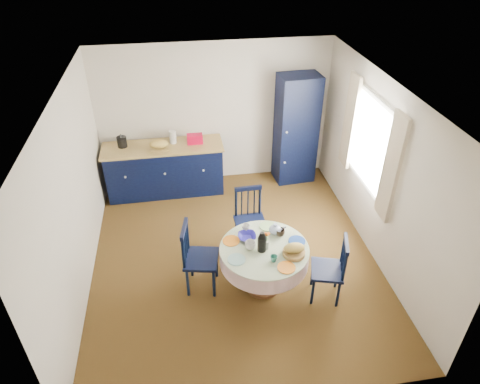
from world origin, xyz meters
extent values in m
plane|color=black|center=(0.00, 0.00, 0.00)|extent=(4.50, 4.50, 0.00)
plane|color=white|center=(0.00, 0.00, 2.50)|extent=(4.50, 4.50, 0.00)
cube|color=beige|center=(0.00, 2.25, 1.25)|extent=(4.00, 0.02, 2.50)
cube|color=beige|center=(-2.00, 0.00, 1.25)|extent=(0.02, 4.50, 2.50)
cube|color=beige|center=(2.00, 0.00, 1.25)|extent=(0.02, 4.50, 2.50)
plane|color=white|center=(2.00, 0.30, 1.50)|extent=(0.00, 1.20, 1.20)
cube|color=white|center=(1.92, -0.40, 1.55)|extent=(0.05, 0.34, 1.45)
cube|color=white|center=(1.92, 1.00, 1.55)|extent=(0.05, 0.34, 1.45)
cube|color=black|center=(-0.93, 1.90, 0.43)|extent=(1.96, 0.60, 0.86)
cube|color=tan|center=(-0.93, 1.90, 0.88)|extent=(2.02, 0.64, 0.04)
cube|color=#A60426|center=(-0.38, 1.93, 0.98)|extent=(0.26, 0.14, 0.16)
cube|color=tan|center=(-0.98, 1.82, 0.91)|extent=(0.34, 0.24, 0.02)
ellipsoid|color=tan|center=(-0.98, 1.82, 0.99)|extent=(0.31, 0.20, 0.13)
cylinder|color=silver|center=(-0.75, 1.99, 1.01)|extent=(0.12, 0.12, 0.22)
cube|color=black|center=(1.40, 2.00, 0.98)|extent=(0.72, 0.55, 1.96)
cylinder|color=white|center=(1.14, 1.75, 1.08)|extent=(0.04, 0.02, 0.04)
cylinder|color=white|center=(1.14, 1.75, 0.49)|extent=(0.04, 0.02, 0.04)
cylinder|color=#563318|center=(0.29, -0.64, 0.03)|extent=(0.46, 0.46, 0.05)
cylinder|color=#563318|center=(0.29, -0.64, 0.33)|extent=(0.10, 0.10, 0.61)
cylinder|color=#563318|center=(0.29, -0.64, 0.65)|extent=(1.07, 1.07, 0.03)
cylinder|color=white|center=(0.29, -0.64, 0.56)|extent=(1.13, 1.13, 0.22)
cylinder|color=white|center=(0.29, -0.64, 0.68)|extent=(1.13, 1.13, 0.01)
cylinder|color=#8FC3C0|center=(-0.09, -0.80, 0.69)|extent=(0.22, 0.22, 0.01)
cylinder|color=orange|center=(0.48, -1.03, 0.69)|extent=(0.22, 0.22, 0.01)
cylinder|color=navy|center=(0.73, -0.58, 0.69)|extent=(0.22, 0.22, 0.01)
cylinder|color=#92C076|center=(0.43, -0.22, 0.69)|extent=(0.22, 0.22, 0.01)
cylinder|color=orange|center=(-0.10, -0.44, 0.69)|extent=(0.22, 0.22, 0.01)
cylinder|color=olive|center=(0.63, -0.81, 0.71)|extent=(0.28, 0.28, 0.05)
ellipsoid|color=tan|center=(0.63, -0.81, 0.79)|extent=(0.26, 0.16, 0.11)
cube|color=silver|center=(0.13, -0.54, 0.70)|extent=(0.10, 0.07, 0.04)
cylinder|color=black|center=(-0.37, -0.70, 0.23)|extent=(0.04, 0.04, 0.46)
cylinder|color=black|center=(-0.29, -0.35, 0.23)|extent=(0.04, 0.04, 0.46)
cylinder|color=black|center=(-0.70, -0.64, 0.23)|extent=(0.04, 0.04, 0.46)
cylinder|color=black|center=(-0.63, -0.28, 0.23)|extent=(0.04, 0.04, 0.46)
cube|color=black|center=(-0.50, -0.49, 0.48)|extent=(0.50, 0.52, 0.04)
cylinder|color=black|center=(-0.72, -0.63, 0.73)|extent=(0.04, 0.04, 0.51)
cylinder|color=black|center=(-0.65, -0.28, 0.73)|extent=(0.04, 0.04, 0.51)
cube|color=black|center=(-0.68, -0.45, 0.96)|extent=(0.12, 0.40, 0.06)
cylinder|color=black|center=(-0.70, -0.55, 0.71)|extent=(0.02, 0.02, 0.42)
cylinder|color=black|center=(-0.68, -0.45, 0.71)|extent=(0.02, 0.02, 0.42)
cylinder|color=black|center=(-0.66, -0.36, 0.71)|extent=(0.02, 0.02, 0.42)
cylinder|color=black|center=(0.09, -0.01, 0.22)|extent=(0.04, 0.04, 0.44)
cylinder|color=black|center=(0.44, 0.00, 0.22)|extent=(0.04, 0.04, 0.44)
cylinder|color=black|center=(0.08, 0.32, 0.22)|extent=(0.04, 0.04, 0.44)
cylinder|color=black|center=(0.43, 0.33, 0.22)|extent=(0.04, 0.04, 0.44)
cube|color=black|center=(0.26, 0.16, 0.46)|extent=(0.44, 0.42, 0.04)
cylinder|color=black|center=(0.08, 0.34, 0.71)|extent=(0.04, 0.04, 0.50)
cylinder|color=black|center=(0.43, 0.35, 0.71)|extent=(0.04, 0.04, 0.50)
cube|color=black|center=(0.26, 0.35, 0.94)|extent=(0.39, 0.05, 0.06)
cylinder|color=black|center=(0.16, 0.35, 0.69)|extent=(0.02, 0.02, 0.41)
cylinder|color=black|center=(0.26, 0.35, 0.69)|extent=(0.02, 0.02, 0.41)
cylinder|color=black|center=(0.35, 0.35, 0.69)|extent=(0.02, 0.02, 0.41)
cylinder|color=black|center=(0.95, -0.70, 0.21)|extent=(0.04, 0.04, 0.42)
cylinder|color=black|center=(0.85, -1.02, 0.21)|extent=(0.04, 0.04, 0.42)
cylinder|color=black|center=(1.25, -0.79, 0.21)|extent=(0.04, 0.04, 0.42)
cylinder|color=black|center=(1.15, -1.12, 0.21)|extent=(0.04, 0.04, 0.42)
cube|color=black|center=(1.05, -0.91, 0.44)|extent=(0.50, 0.51, 0.04)
cylinder|color=black|center=(1.27, -0.80, 0.68)|extent=(0.04, 0.04, 0.47)
cylinder|color=black|center=(1.17, -1.12, 0.68)|extent=(0.04, 0.04, 0.47)
cube|color=black|center=(1.22, -0.96, 0.90)|extent=(0.15, 0.37, 0.06)
cylinder|color=black|center=(1.25, -0.88, 0.66)|extent=(0.02, 0.02, 0.40)
cylinder|color=black|center=(1.22, -0.96, 0.66)|extent=(0.02, 0.02, 0.40)
cylinder|color=black|center=(1.20, -1.05, 0.66)|extent=(0.02, 0.02, 0.40)
imported|color=silver|center=(0.12, -0.62, 0.73)|extent=(0.13, 0.13, 0.11)
imported|color=#337B6A|center=(0.36, -0.89, 0.72)|extent=(0.09, 0.09, 0.08)
imported|color=black|center=(0.54, -0.43, 0.73)|extent=(0.13, 0.13, 0.10)
imported|color=silver|center=(0.12, -0.28, 0.73)|extent=(0.11, 0.11, 0.10)
imported|color=navy|center=(0.11, -0.42, 0.71)|extent=(0.23, 0.23, 0.06)
camera|label=1|loc=(-0.64, -4.60, 4.27)|focal=32.00mm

